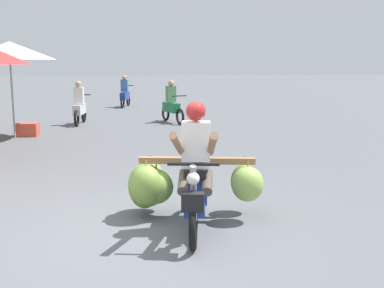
# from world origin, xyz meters

# --- Properties ---
(ground_plane) EXTENTS (120.00, 120.00, 0.00)m
(ground_plane) POSITION_xyz_m (0.00, 0.00, 0.00)
(ground_plane) COLOR #56595E
(motorbike_main_loaded) EXTENTS (1.80, 1.85, 1.58)m
(motorbike_main_loaded) POSITION_xyz_m (0.57, 0.58, 0.52)
(motorbike_main_loaded) COLOR black
(motorbike_main_loaded) RESTS_ON ground
(motorbike_distant_ahead_left) EXTENTS (0.84, 1.50, 1.40)m
(motorbike_distant_ahead_left) POSITION_xyz_m (0.44, 10.49, 0.57)
(motorbike_distant_ahead_left) COLOR black
(motorbike_distant_ahead_left) RESTS_ON ground
(motorbike_distant_ahead_right) EXTENTS (0.50, 1.62, 1.40)m
(motorbike_distant_ahead_right) POSITION_xyz_m (-2.51, 10.06, 0.57)
(motorbike_distant_ahead_right) COLOR black
(motorbike_distant_ahead_right) RESTS_ON ground
(motorbike_distant_far_ahead) EXTENTS (0.51, 1.62, 1.40)m
(motorbike_distant_far_ahead) POSITION_xyz_m (-1.61, 15.82, 0.57)
(motorbike_distant_far_ahead) COLOR black
(motorbike_distant_far_ahead) RESTS_ON ground
(market_umbrella_further_along) EXTENTS (2.35, 2.35, 2.53)m
(market_umbrella_further_along) POSITION_xyz_m (-3.76, 7.45, 2.30)
(market_umbrella_further_along) COLOR #99999E
(market_umbrella_further_along) RESTS_ON ground
(produce_crate) EXTENTS (0.56, 0.40, 0.36)m
(produce_crate) POSITION_xyz_m (-3.50, 7.75, 0.18)
(produce_crate) COLOR #CC4C38
(produce_crate) RESTS_ON ground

